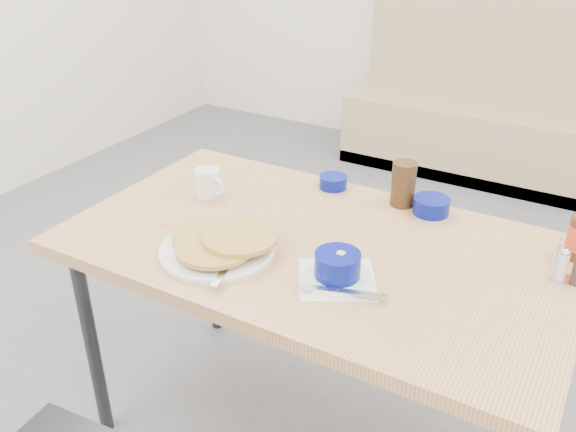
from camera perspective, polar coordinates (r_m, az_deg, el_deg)
The scene contains 10 objects.
booth_bench at distance 4.11m, azimuth 19.33°, elevation 8.42°, with size 1.90×0.56×1.22m.
dining_table at distance 1.74m, azimuth 2.52°, elevation -4.13°, with size 1.40×0.80×0.76m.
pancake_plate at distance 1.66m, azimuth -6.44°, elevation -2.71°, with size 0.31×0.32×0.06m.
coffee_mug at distance 1.96m, azimuth -7.44°, elevation 3.12°, with size 0.12×0.08×0.09m.
grits_setting at distance 1.53m, azimuth 4.65°, elevation -4.97°, with size 0.28×0.26×0.08m.
creamer_bowl at distance 2.01m, azimuth 4.25°, elevation 3.20°, with size 0.09×0.09×0.04m.
butter_bowl at distance 1.89m, azimuth 13.26°, elevation 0.93°, with size 0.11×0.11×0.05m.
amber_tumbler at distance 1.91m, azimuth 10.75°, elevation 2.97°, with size 0.08×0.08×0.14m, color #372211.
condiment_caddy at distance 1.68m, azimuth 24.88°, elevation -4.46°, with size 0.09×0.05×0.10m.
sugar_wrapper at distance 1.83m, azimuth -11.39°, elevation -0.72°, with size 0.04×0.02×0.00m, color #E56F4C.
Camera 1 is at (0.67, -1.06, 1.63)m, focal length 38.00 mm.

